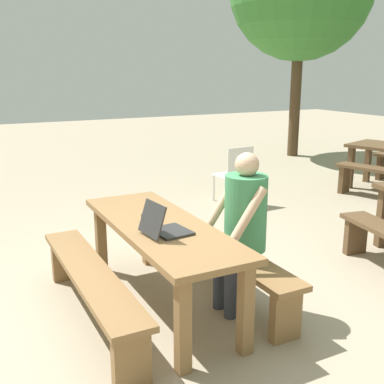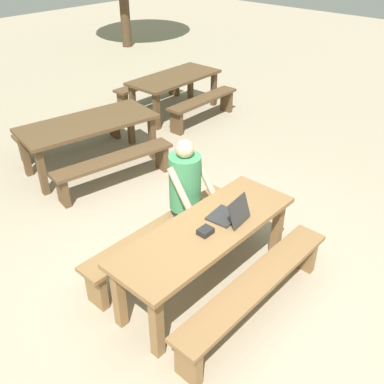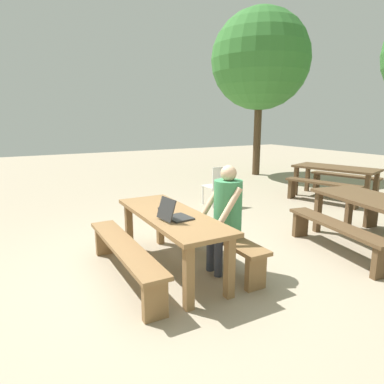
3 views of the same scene
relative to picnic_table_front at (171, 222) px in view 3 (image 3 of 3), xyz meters
name	(u,v)px [view 3 (image 3 of 3)]	position (x,y,z in m)	size (l,w,h in m)	color
ground_plane	(172,269)	(0.00, 0.00, -0.61)	(30.00, 30.00, 0.00)	tan
picnic_table_front	(171,222)	(0.00, 0.00, 0.00)	(1.98, 0.68, 0.72)	olive
bench_near	(124,253)	(0.00, -0.59, -0.27)	(1.98, 0.30, 0.44)	olive
bench_far	(212,236)	(0.00, 0.59, -0.27)	(1.98, 0.30, 0.44)	olive
laptop	(174,214)	(0.25, -0.08, 0.18)	(0.33, 0.36, 0.26)	#2D2D2D
small_pouch	(164,210)	(-0.08, -0.05, 0.14)	(0.14, 0.11, 0.05)	black
person_seated	(226,210)	(0.34, 0.56, 0.16)	(0.45, 0.43, 1.31)	#333847
plastic_chair	(218,185)	(-2.40, 2.23, -0.16)	(0.46, 0.46, 0.85)	white
picnic_table_mid	(379,206)	(0.76, 2.89, 0.01)	(2.04, 1.16, 0.72)	brown
bench_mid_south	(336,231)	(0.63, 2.19, -0.28)	(1.76, 0.60, 0.44)	brown
picnic_table_distant	(335,172)	(-1.65, 4.98, 0.02)	(1.97, 1.33, 0.74)	brown
bench_distant_south	(322,187)	(-1.45, 4.34, -0.26)	(1.64, 0.77, 0.48)	brown
bench_distant_north	(345,180)	(-1.85, 5.62, -0.26)	(1.64, 0.77, 0.48)	brown
tree_right	(260,60)	(-5.20, 5.57, 2.98)	(3.05, 3.05, 5.13)	#4C3823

